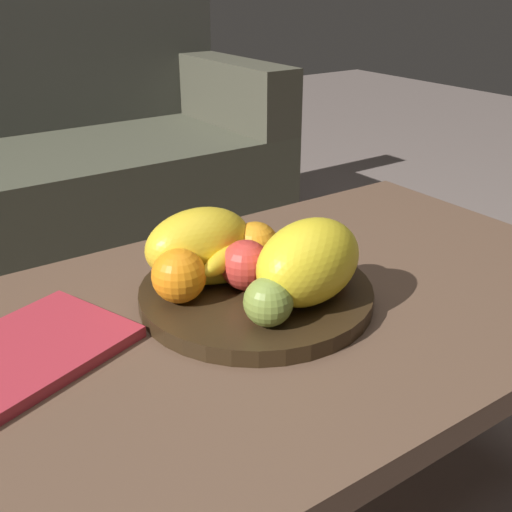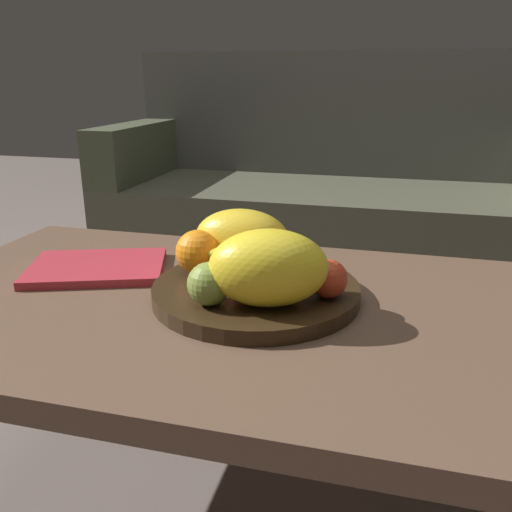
# 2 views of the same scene
# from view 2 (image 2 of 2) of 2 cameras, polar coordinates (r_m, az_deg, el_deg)

# --- Properties ---
(coffee_table) EXTENTS (1.21, 0.66, 0.45)m
(coffee_table) POSITION_cam_2_polar(r_m,az_deg,el_deg) (0.90, -1.29, -7.64)
(coffee_table) COLOR brown
(coffee_table) RESTS_ON ground_plane
(couch) EXTENTS (1.70, 0.70, 0.90)m
(couch) POSITION_cam_2_polar(r_m,az_deg,el_deg) (2.17, 7.60, 5.38)
(couch) COLOR #494939
(couch) RESTS_ON ground_plane
(fruit_bowl) EXTENTS (0.35, 0.35, 0.03)m
(fruit_bowl) POSITION_cam_2_polar(r_m,az_deg,el_deg) (0.90, -0.00, -3.78)
(fruit_bowl) COLOR #2F2111
(fruit_bowl) RESTS_ON coffee_table
(melon_large_front) EXTENTS (0.20, 0.16, 0.12)m
(melon_large_front) POSITION_cam_2_polar(r_m,az_deg,el_deg) (0.79, 1.33, -1.27)
(melon_large_front) COLOR yellow
(melon_large_front) RESTS_ON fruit_bowl
(melon_smaller_beside) EXTENTS (0.18, 0.11, 0.11)m
(melon_smaller_beside) POSITION_cam_2_polar(r_m,az_deg,el_deg) (0.96, -1.52, 1.96)
(melon_smaller_beside) COLOR yellow
(melon_smaller_beside) RESTS_ON fruit_bowl
(orange_front) EXTENTS (0.08, 0.08, 0.08)m
(orange_front) POSITION_cam_2_polar(r_m,az_deg,el_deg) (0.92, 3.06, 0.16)
(orange_front) COLOR orange
(orange_front) RESTS_ON fruit_bowl
(orange_left) EXTENTS (0.08, 0.08, 0.08)m
(orange_left) POSITION_cam_2_polar(r_m,az_deg,el_deg) (0.94, -6.29, 0.45)
(orange_left) COLOR orange
(orange_left) RESTS_ON fruit_bowl
(apple_front) EXTENTS (0.07, 0.07, 0.07)m
(apple_front) POSITION_cam_2_polar(r_m,az_deg,el_deg) (0.81, -5.08, -3.00)
(apple_front) COLOR olive
(apple_front) RESTS_ON fruit_bowl
(apple_left) EXTENTS (0.06, 0.06, 0.06)m
(apple_left) POSITION_cam_2_polar(r_m,az_deg,el_deg) (0.83, 7.73, -2.52)
(apple_left) COLOR #BE3B20
(apple_left) RESTS_ON fruit_bowl
(apple_right) EXTENTS (0.07, 0.07, 0.07)m
(apple_right) POSITION_cam_2_polar(r_m,az_deg,el_deg) (0.89, -0.94, -0.58)
(apple_right) COLOR red
(apple_right) RESTS_ON fruit_bowl
(banana_bunch) EXTENTS (0.16, 0.13, 0.06)m
(banana_bunch) POSITION_cam_2_polar(r_m,az_deg,el_deg) (0.92, -0.36, -0.60)
(banana_bunch) COLOR yellow
(banana_bunch) RESTS_ON fruit_bowl
(magazine) EXTENTS (0.30, 0.25, 0.02)m
(magazine) POSITION_cam_2_polar(r_m,az_deg,el_deg) (1.06, -16.71, -1.19)
(magazine) COLOR #B42D3A
(magazine) RESTS_ON coffee_table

